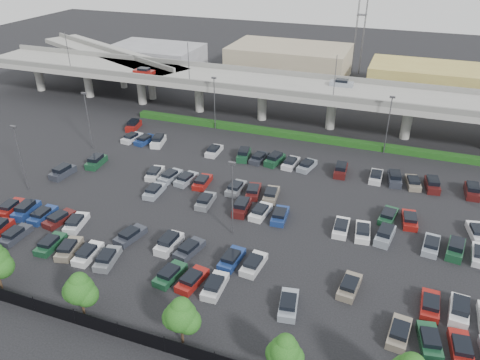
# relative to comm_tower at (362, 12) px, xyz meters

# --- Properties ---
(ground) EXTENTS (280.00, 280.00, 0.00)m
(ground) POSITION_rel_comm_tower_xyz_m (-4.00, -74.00, -15.61)
(ground) COLOR black
(overpass) EXTENTS (150.00, 13.00, 15.80)m
(overpass) POSITION_rel_comm_tower_xyz_m (-4.22, -42.01, -8.64)
(overpass) COLOR gray
(overpass) RESTS_ON ground
(on_ramp) EXTENTS (50.93, 30.13, 8.80)m
(on_ramp) POSITION_rel_comm_tower_xyz_m (-56.10, -30.95, -8.76)
(on_ramp) COLOR gray
(on_ramp) RESTS_ON ground
(hedge) EXTENTS (66.00, 1.60, 1.10)m
(hedge) POSITION_rel_comm_tower_xyz_m (-4.00, -49.00, -15.06)
(hedge) COLOR #143E12
(hedge) RESTS_ON ground
(fence) EXTENTS (70.00, 0.10, 2.00)m
(fence) POSITION_rel_comm_tower_xyz_m (-4.05, -102.00, -14.71)
(fence) COLOR black
(fence) RESTS_ON ground
(tree_row) EXTENTS (65.07, 3.66, 5.94)m
(tree_row) POSITION_rel_comm_tower_xyz_m (-3.30, -100.53, -12.09)
(tree_row) COLOR #332316
(tree_row) RESTS_ON ground
(parked_cars) EXTENTS (63.13, 41.68, 1.67)m
(parked_cars) POSITION_rel_comm_tower_xyz_m (-4.41, -77.20, -15.01)
(parked_cars) COLOR black
(parked_cars) RESTS_ON ground
(light_poles) EXTENTS (66.90, 48.38, 10.30)m
(light_poles) POSITION_rel_comm_tower_xyz_m (-8.12, -72.00, -9.37)
(light_poles) COLOR #49494E
(light_poles) RESTS_ON ground
(distant_buildings) EXTENTS (138.00, 24.00, 9.00)m
(distant_buildings) POSITION_rel_comm_tower_xyz_m (8.38, -12.19, -11.87)
(distant_buildings) COLOR gray
(distant_buildings) RESTS_ON ground
(comm_tower) EXTENTS (2.40, 2.40, 30.00)m
(comm_tower) POSITION_rel_comm_tower_xyz_m (0.00, 0.00, 0.00)
(comm_tower) COLOR #49494E
(comm_tower) RESTS_ON ground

